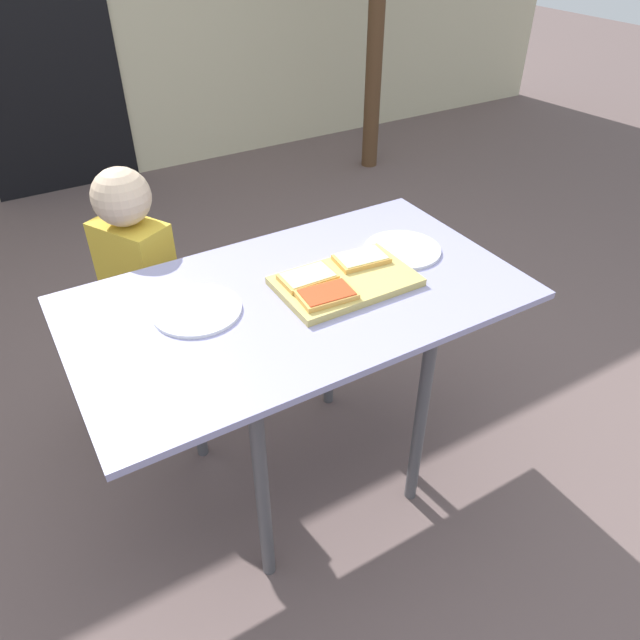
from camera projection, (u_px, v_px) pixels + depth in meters
name	position (u px, v px, depth m)	size (l,w,h in m)	color
ground_plane	(303.00, 473.00, 2.08)	(16.00, 16.00, 0.00)	#614F4D
house_door	(30.00, 24.00, 3.42)	(0.90, 0.02, 2.00)	black
dining_table	(299.00, 319.00, 1.69)	(1.24, 0.70, 0.75)	#8F8EBB
cutting_board	(346.00, 281.00, 1.67)	(0.38, 0.24, 0.02)	tan
pizza_slice_far_left	(308.00, 277.00, 1.65)	(0.15, 0.10, 0.02)	#E2A64D
pizza_slice_far_right	(361.00, 259.00, 1.74)	(0.16, 0.11, 0.02)	#E2A64D
pizza_slice_near_left	(327.00, 295.00, 1.58)	(0.16, 0.11, 0.02)	#E2A64D
plate_white_left	(197.00, 310.00, 1.57)	(0.23, 0.23, 0.01)	white
plate_white_right	(402.00, 250.00, 1.83)	(0.23, 0.23, 0.01)	white
child_left	(140.00, 284.00, 2.01)	(0.24, 0.28, 0.98)	#37363D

